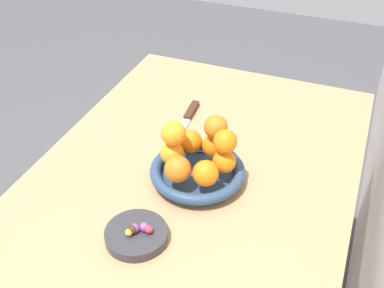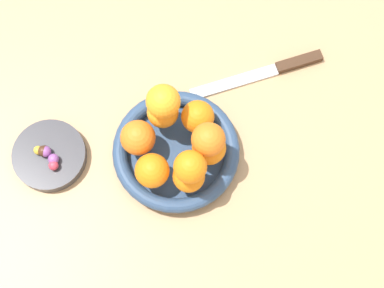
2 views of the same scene
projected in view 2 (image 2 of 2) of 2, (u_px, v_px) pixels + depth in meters
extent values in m
plane|color=#4C4C51|center=(187.00, 219.00, 1.77)|extent=(6.00, 6.00, 0.00)
cube|color=tan|center=(183.00, 147.00, 1.09)|extent=(1.10, 0.76, 0.04)
cylinder|color=tan|center=(334.00, 36.00, 1.57)|extent=(0.05, 0.05, 0.70)
cylinder|color=navy|center=(176.00, 154.00, 1.06)|extent=(0.18, 0.18, 0.01)
torus|color=navy|center=(176.00, 151.00, 1.04)|extent=(0.23, 0.23, 0.03)
cylinder|color=#333338|center=(50.00, 156.00, 1.05)|extent=(0.13, 0.13, 0.02)
sphere|color=orange|center=(198.00, 117.00, 1.01)|extent=(0.06, 0.06, 0.06)
sphere|color=orange|center=(163.00, 112.00, 1.02)|extent=(0.06, 0.06, 0.06)
sphere|color=orange|center=(138.00, 138.00, 1.00)|extent=(0.06, 0.06, 0.06)
sphere|color=orange|center=(152.00, 171.00, 0.98)|extent=(0.06, 0.06, 0.06)
sphere|color=orange|center=(189.00, 176.00, 0.98)|extent=(0.05, 0.05, 0.05)
sphere|color=orange|center=(209.00, 148.00, 0.99)|extent=(0.06, 0.06, 0.06)
sphere|color=orange|center=(163.00, 101.00, 0.96)|extent=(0.06, 0.06, 0.06)
sphere|color=orange|center=(190.00, 167.00, 0.93)|extent=(0.05, 0.05, 0.05)
sphere|color=orange|center=(208.00, 139.00, 0.94)|extent=(0.06, 0.06, 0.06)
sphere|color=#8C4C99|center=(46.00, 152.00, 1.03)|extent=(0.02, 0.02, 0.02)
sphere|color=gold|center=(38.00, 150.00, 1.03)|extent=(0.02, 0.02, 0.02)
sphere|color=#8C4C99|center=(53.00, 159.00, 1.03)|extent=(0.02, 0.02, 0.02)
sphere|color=#472819|center=(44.00, 151.00, 1.03)|extent=(0.02, 0.02, 0.02)
sphere|color=#472819|center=(45.00, 149.00, 1.03)|extent=(0.01, 0.01, 0.01)
sphere|color=#C6384C|center=(54.00, 165.00, 1.02)|extent=(0.02, 0.02, 0.02)
cube|color=#3F2819|center=(299.00, 62.00, 1.11)|extent=(0.09, 0.03, 0.01)
cube|color=silver|center=(234.00, 82.00, 1.10)|extent=(0.17, 0.03, 0.01)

